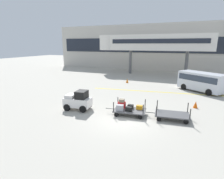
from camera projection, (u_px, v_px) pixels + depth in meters
name	position (u px, v px, depth m)	size (l,w,h in m)	color
ground_plane	(123.00, 119.00, 12.64)	(120.00, 120.00, 0.00)	#B2ADA0
apron_lead_line	(158.00, 92.00, 19.92)	(14.58, 0.20, 0.01)	yellow
terminal_building	(169.00, 48.00, 34.69)	(48.55, 2.51, 8.95)	#BCB7AD
jet_bridge	(147.00, 43.00, 30.29)	(18.97, 3.00, 6.69)	silver
baggage_tug	(78.00, 101.00, 14.38)	(2.23, 1.47, 1.58)	white
baggage_cart_lead	(128.00, 108.00, 13.42)	(3.07, 1.69, 1.10)	#4C4C4F
baggage_cart_middle	(172.00, 115.00, 12.59)	(3.07, 1.69, 1.10)	#4C4C4F
shuttle_van	(201.00, 80.00, 19.94)	(5.04, 4.27, 2.10)	silver
safety_cone_near	(196.00, 105.00, 14.89)	(0.36, 0.36, 0.55)	#EA590F
safety_cone_far	(127.00, 81.00, 24.67)	(0.36, 0.36, 0.55)	orange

